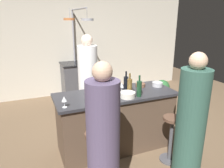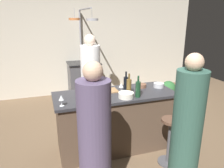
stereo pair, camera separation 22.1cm
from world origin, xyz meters
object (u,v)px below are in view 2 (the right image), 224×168
Objects in this scene: guest_left at (95,144)px; cutting_board at (107,91)px; potted_plant at (168,90)px; bar_stool_right at (170,139)px; pepper_mill at (91,85)px; mixing_bowl_steel at (159,85)px; guest_right at (187,128)px; wine_bottle_amber at (129,86)px; wine_bottle_green at (138,89)px; wine_bottle_dark at (126,84)px; stove_range at (84,79)px; bar_stool_left at (91,155)px; mixing_bowl_wooden at (141,86)px; wine_glass_by_chef at (61,98)px; chef at (91,84)px; wine_glass_near_left_guest at (121,86)px; mixing_bowl_ceramic at (126,95)px.

guest_left is 1.19m from cutting_board.
bar_stool_right is at bearing -121.95° from potted_plant.
mixing_bowl_steel is at bearing -7.25° from pepper_mill.
cutting_board is (-0.62, 1.13, 0.15)m from guest_right.
wine_bottle_amber is (0.49, -0.28, 0.01)m from pepper_mill.
guest_right is 5.29× the size of wine_bottle_green.
guest_right is 1.14m from wine_bottle_dark.
guest_left is (-0.55, -3.41, 0.30)m from stove_range.
bar_stool_left is 1.18m from guest_right.
guest_right reaches higher than mixing_bowl_steel.
mixing_bowl_wooden is 0.28m from mixing_bowl_steel.
wine_glass_by_chef reaches higher than bar_stool_right.
bar_stool_right is 1.36m from pepper_mill.
stove_range is 0.52× the size of chef.
wine_bottle_dark is 2.09× the size of wine_glass_by_chef.
guest_left is 1.53m from mixing_bowl_wooden.
wine_glass_near_left_guest is (0.25, -0.93, 0.22)m from chef.
wine_bottle_dark is at bearing 16.20° from wine_glass_by_chef.
wine_bottle_dark reaches higher than bar_stool_right.
mixing_bowl_ceramic is at bearing -88.18° from stove_range.
bar_stool_right is 0.94m from mixing_bowl_wooden.
pepper_mill is 0.69× the size of wine_bottle_dark.
mixing_bowl_wooden is (1.02, 0.76, 0.55)m from bar_stool_left.
mixing_bowl_wooden is (-1.35, -1.27, 0.63)m from potted_plant.
wine_bottle_green is (0.41, -1.18, 0.23)m from chef.
bar_stool_left is 1.00× the size of bar_stool_right.
chef is at bearing 105.15° from wine_glass_near_left_guest.
bar_stool_right is (0.73, -1.56, -0.41)m from chef.
mixing_bowl_ceramic is at bearing -157.74° from mixing_bowl_steel.
wine_glass_by_chef is (-0.65, -1.18, 0.22)m from chef.
guest_left is at bearing -99.18° from stove_range.
cutting_board is (0.46, 1.08, 0.17)m from guest_left.
wine_bottle_green reaches higher than potted_plant.
wine_bottle_dark reaches higher than pepper_mill.
potted_plant is 3.56× the size of wine_glass_by_chef.
guest_left reaches higher than potted_plant.
mixing_bowl_steel is at bearing 27.78° from bar_stool_left.
wine_glass_by_chef is 1.35m from mixing_bowl_wooden.
wine_bottle_dark is at bearing -162.81° from mixing_bowl_wooden.
chef is 5.55× the size of wine_bottle_dark.
pepper_mill is (0.24, 1.16, 0.26)m from guest_left.
potted_plant is at bearing 29.41° from pepper_mill.
wine_glass_near_left_guest reaches higher than mixing_bowl_wooden.
wine_bottle_green is at bearing -46.16° from cutting_board.
mixing_bowl_ceramic is (-1.76, -1.63, 0.64)m from potted_plant.
chef is at bearing 115.21° from bar_stool_right.
mixing_bowl_steel is (1.28, 0.68, 0.56)m from bar_stool_left.
wine_bottle_green reaches higher than wine_glass_near_left_guest.
guest_right is (-0.05, -0.39, 0.38)m from bar_stool_right.
bar_stool_left is (-0.52, -3.07, -0.07)m from stove_range.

